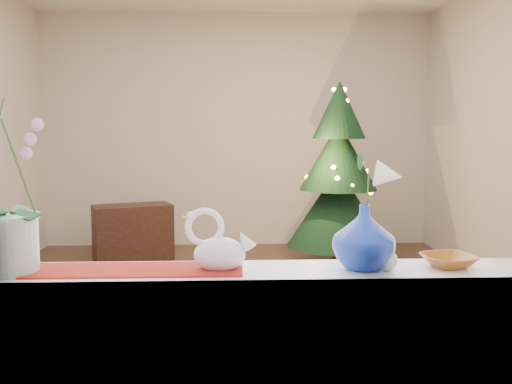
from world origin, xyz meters
TOP-DOWN VIEW (x-y plane):
  - ground at (0.00, 0.00)m, footprint 5.00×5.00m
  - wall_back at (0.00, 2.50)m, footprint 4.50×0.10m
  - wall_front at (0.00, -2.50)m, footprint 4.50×0.10m
  - windowsill at (0.00, -2.37)m, footprint 2.20×0.26m
  - window_frame at (0.00, -2.47)m, footprint 2.22×0.06m
  - runner at (-0.38, -2.37)m, footprint 0.70×0.20m
  - orchid_pot at (-0.79, -2.38)m, footprint 0.26×0.26m
  - swan at (-0.10, -2.38)m, footprint 0.25×0.15m
  - blue_vase at (0.37, -2.38)m, footprint 0.27×0.27m
  - lily at (0.37, -2.38)m, footprint 0.14×0.08m
  - paperweight at (0.44, -2.41)m, footprint 0.08×0.08m
  - amber_dish at (0.66, -2.37)m, footprint 0.18×0.18m
  - xmas_tree at (0.99, 1.37)m, footprint 1.05×1.05m
  - side_table at (-1.11, 1.70)m, footprint 0.88×0.65m

SIDE VIEW (x-z plane):
  - ground at x=0.00m, z-range 0.00..0.00m
  - side_table at x=-1.11m, z-range 0.00..0.59m
  - windowsill at x=0.00m, z-range 0.88..0.92m
  - xmas_tree at x=0.99m, z-range 0.00..1.85m
  - runner at x=-0.38m, z-range 0.92..0.93m
  - amber_dish at x=0.66m, z-range 0.92..0.96m
  - paperweight at x=0.44m, z-range 0.92..0.99m
  - swan at x=-0.10m, z-range 0.92..1.12m
  - blue_vase at x=0.37m, z-range 0.92..1.17m
  - orchid_pot at x=-0.79m, z-range 0.92..1.55m
  - lily at x=0.37m, z-range 1.17..1.35m
  - wall_back at x=0.00m, z-range 0.00..2.70m
  - wall_front at x=0.00m, z-range 0.00..2.70m
  - window_frame at x=0.00m, z-range 0.90..2.50m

